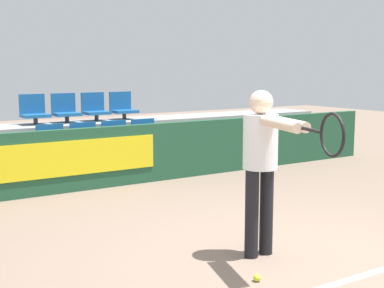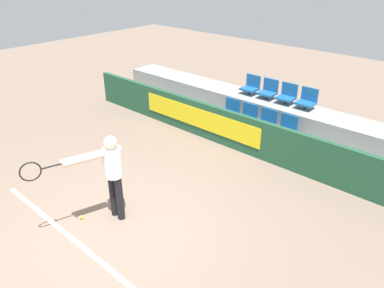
{
  "view_description": "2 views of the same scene",
  "coord_description": "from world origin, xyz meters",
  "px_view_note": "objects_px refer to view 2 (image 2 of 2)",
  "views": [
    {
      "loc": [
        -3.38,
        -3.48,
        1.79
      ],
      "look_at": [
        -0.08,
        1.66,
        0.91
      ],
      "focal_mm": 50.0,
      "sensor_mm": 36.0,
      "label": 1
    },
    {
      "loc": [
        4.43,
        -2.81,
        4.19
      ],
      "look_at": [
        0.12,
        1.99,
        0.92
      ],
      "focal_mm": 35.0,
      "sensor_mm": 36.0,
      "label": 2
    }
  ],
  "objects_px": {
    "stadium_chair_0": "(230,110)",
    "tennis_ball": "(82,217)",
    "stadium_chair_2": "(267,121)",
    "stadium_chair_5": "(268,90)",
    "stadium_chair_7": "(307,100)",
    "stadium_chair_3": "(287,127)",
    "stadium_chair_1": "(248,115)",
    "stadium_chair_4": "(251,86)",
    "stadium_chair_6": "(287,95)",
    "tennis_player": "(109,170)"
  },
  "relations": [
    {
      "from": "stadium_chair_6",
      "to": "stadium_chair_7",
      "type": "bearing_deg",
      "value": 0.0
    },
    {
      "from": "stadium_chair_2",
      "to": "stadium_chair_4",
      "type": "height_order",
      "value": "stadium_chair_4"
    },
    {
      "from": "stadium_chair_1",
      "to": "stadium_chair_3",
      "type": "relative_size",
      "value": 1.0
    },
    {
      "from": "tennis_player",
      "to": "stadium_chair_2",
      "type": "bearing_deg",
      "value": 100.45
    },
    {
      "from": "stadium_chair_4",
      "to": "stadium_chair_5",
      "type": "bearing_deg",
      "value": 0.0
    },
    {
      "from": "tennis_player",
      "to": "stadium_chair_0",
      "type": "bearing_deg",
      "value": 114.92
    },
    {
      "from": "stadium_chair_4",
      "to": "stadium_chair_1",
      "type": "bearing_deg",
      "value": -58.72
    },
    {
      "from": "stadium_chair_4",
      "to": "stadium_chair_6",
      "type": "bearing_deg",
      "value": 0.0
    },
    {
      "from": "stadium_chair_0",
      "to": "stadium_chair_2",
      "type": "bearing_deg",
      "value": 0.0
    },
    {
      "from": "stadium_chair_1",
      "to": "tennis_player",
      "type": "height_order",
      "value": "tennis_player"
    },
    {
      "from": "stadium_chair_4",
      "to": "stadium_chair_6",
      "type": "height_order",
      "value": "same"
    },
    {
      "from": "stadium_chair_6",
      "to": "tennis_ball",
      "type": "distance_m",
      "value": 5.7
    },
    {
      "from": "stadium_chair_1",
      "to": "stadium_chair_2",
      "type": "bearing_deg",
      "value": 0.0
    },
    {
      "from": "stadium_chair_1",
      "to": "stadium_chair_4",
      "type": "xyz_separation_m",
      "value": [
        -0.54,
        0.89,
        0.43
      ]
    },
    {
      "from": "stadium_chair_3",
      "to": "stadium_chair_7",
      "type": "height_order",
      "value": "stadium_chair_7"
    },
    {
      "from": "stadium_chair_0",
      "to": "stadium_chair_1",
      "type": "distance_m",
      "value": 0.54
    },
    {
      "from": "tennis_ball",
      "to": "tennis_player",
      "type": "bearing_deg",
      "value": 46.06
    },
    {
      "from": "stadium_chair_4",
      "to": "stadium_chair_6",
      "type": "relative_size",
      "value": 1.0
    },
    {
      "from": "stadium_chair_3",
      "to": "tennis_player",
      "type": "height_order",
      "value": "tennis_player"
    },
    {
      "from": "stadium_chair_1",
      "to": "stadium_chair_0",
      "type": "bearing_deg",
      "value": 180.0
    },
    {
      "from": "stadium_chair_0",
      "to": "tennis_ball",
      "type": "relative_size",
      "value": 7.52
    },
    {
      "from": "stadium_chair_2",
      "to": "stadium_chair_7",
      "type": "xyz_separation_m",
      "value": [
        0.54,
        0.89,
        0.43
      ]
    },
    {
      "from": "stadium_chair_3",
      "to": "tennis_ball",
      "type": "bearing_deg",
      "value": -106.73
    },
    {
      "from": "stadium_chair_3",
      "to": "stadium_chair_1",
      "type": "bearing_deg",
      "value": 180.0
    },
    {
      "from": "stadium_chair_2",
      "to": "stadium_chair_3",
      "type": "bearing_deg",
      "value": 0.0
    },
    {
      "from": "stadium_chair_6",
      "to": "tennis_player",
      "type": "height_order",
      "value": "tennis_player"
    },
    {
      "from": "stadium_chair_1",
      "to": "stadium_chair_7",
      "type": "distance_m",
      "value": 1.46
    },
    {
      "from": "stadium_chair_7",
      "to": "stadium_chair_2",
      "type": "bearing_deg",
      "value": -121.28
    },
    {
      "from": "stadium_chair_0",
      "to": "stadium_chair_3",
      "type": "distance_m",
      "value": 1.61
    },
    {
      "from": "stadium_chair_2",
      "to": "stadium_chair_5",
      "type": "relative_size",
      "value": 1.0
    },
    {
      "from": "stadium_chair_0",
      "to": "tennis_ball",
      "type": "bearing_deg",
      "value": -87.33
    },
    {
      "from": "stadium_chair_2",
      "to": "stadium_chair_0",
      "type": "bearing_deg",
      "value": 180.0
    },
    {
      "from": "stadium_chair_1",
      "to": "stadium_chair_3",
      "type": "bearing_deg",
      "value": 0.0
    },
    {
      "from": "stadium_chair_0",
      "to": "stadium_chair_3",
      "type": "height_order",
      "value": "same"
    },
    {
      "from": "stadium_chair_5",
      "to": "stadium_chair_7",
      "type": "xyz_separation_m",
      "value": [
        1.08,
        0.0,
        0.0
      ]
    },
    {
      "from": "stadium_chair_4",
      "to": "stadium_chair_7",
      "type": "xyz_separation_m",
      "value": [
        1.61,
        0.0,
        0.0
      ]
    },
    {
      "from": "stadium_chair_3",
      "to": "stadium_chair_6",
      "type": "height_order",
      "value": "stadium_chair_6"
    },
    {
      "from": "tennis_player",
      "to": "stadium_chair_4",
      "type": "bearing_deg",
      "value": 113.5
    },
    {
      "from": "stadium_chair_4",
      "to": "stadium_chair_6",
      "type": "distance_m",
      "value": 1.08
    },
    {
      "from": "stadium_chair_7",
      "to": "tennis_ball",
      "type": "height_order",
      "value": "stadium_chair_7"
    },
    {
      "from": "stadium_chair_6",
      "to": "tennis_ball",
      "type": "bearing_deg",
      "value": -98.82
    },
    {
      "from": "stadium_chair_2",
      "to": "stadium_chair_5",
      "type": "xyz_separation_m",
      "value": [
        -0.54,
        0.89,
        0.43
      ]
    },
    {
      "from": "stadium_chair_0",
      "to": "tennis_ball",
      "type": "distance_m",
      "value": 4.7
    },
    {
      "from": "stadium_chair_2",
      "to": "stadium_chair_5",
      "type": "height_order",
      "value": "stadium_chair_5"
    },
    {
      "from": "tennis_player",
      "to": "tennis_ball",
      "type": "relative_size",
      "value": 24.02
    },
    {
      "from": "stadium_chair_3",
      "to": "stadium_chair_7",
      "type": "relative_size",
      "value": 1.0
    },
    {
      "from": "stadium_chair_1",
      "to": "stadium_chair_6",
      "type": "relative_size",
      "value": 1.0
    },
    {
      "from": "stadium_chair_5",
      "to": "stadium_chair_1",
      "type": "bearing_deg",
      "value": -90.0
    },
    {
      "from": "stadium_chair_6",
      "to": "tennis_player",
      "type": "xyz_separation_m",
      "value": [
        -0.46,
        -5.12,
        -0.08
      ]
    },
    {
      "from": "stadium_chair_3",
      "to": "stadium_chair_4",
      "type": "relative_size",
      "value": 1.0
    }
  ]
}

